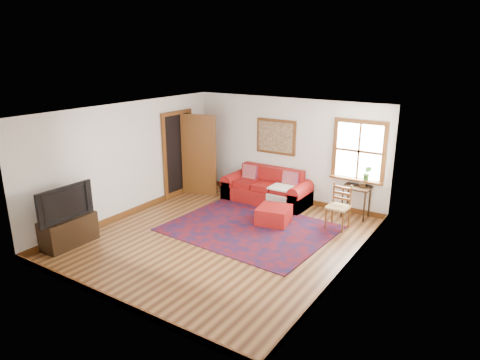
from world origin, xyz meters
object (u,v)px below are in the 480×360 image
Objects in this scene: red_ottoman at (274,215)px; media_cabinet at (69,231)px; ladder_back_chair at (339,205)px; red_leather_sofa at (267,191)px; side_table at (357,192)px.

media_cabinet is (-2.76, -3.02, 0.09)m from red_ottoman.
red_ottoman is 1.38m from ladder_back_chair.
red_ottoman is at bearing 47.58° from media_cabinet.
red_ottoman is at bearing -54.67° from red_leather_sofa.
side_table reaches higher than red_ottoman.
ladder_back_chair is 0.91× the size of media_cabinet.
ladder_back_chair is (1.22, 0.57, 0.31)m from red_ottoman.
red_ottoman is at bearing -135.05° from side_table.
ladder_back_chair is at bearing -15.56° from red_leather_sofa.
ladder_back_chair is (-0.11, -0.76, -0.09)m from side_table.
side_table is 5.98m from media_cabinet.
ladder_back_chair reaches higher than red_leather_sofa.
media_cabinet is at bearing -143.43° from red_ottoman.
media_cabinet is at bearing -115.23° from red_leather_sofa.
ladder_back_chair is 5.37m from media_cabinet.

